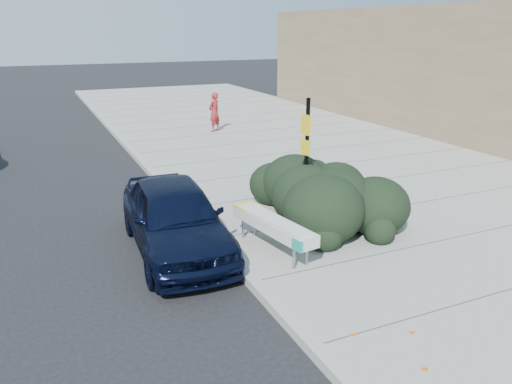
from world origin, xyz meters
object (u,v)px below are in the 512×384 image
bench (273,225)px  pedestrian (214,112)px  bike_rack (309,174)px  sedan_navy (175,217)px  sign_post (306,152)px

bench → pedestrian: bearing=65.8°
bike_rack → sedan_navy: sedan_navy is taller
bike_rack → sign_post: size_ratio=0.38×
bench → bike_rack: bike_rack is taller
bench → bike_rack: (2.24, 2.50, 0.10)m
sign_post → bench: bearing=-149.2°
bench → pedestrian: 12.00m
bench → pedestrian: size_ratio=1.41×
pedestrian → sign_post: bearing=50.4°
sedan_navy → bike_rack: bearing=22.7°
bench → pedestrian: (3.02, 11.61, 0.28)m
bench → sign_post: (1.42, 1.26, 1.01)m
sign_post → pedestrian: 10.50m
bike_rack → bench: bearing=-109.9°
bike_rack → pedestrian: (0.78, 9.12, 0.18)m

